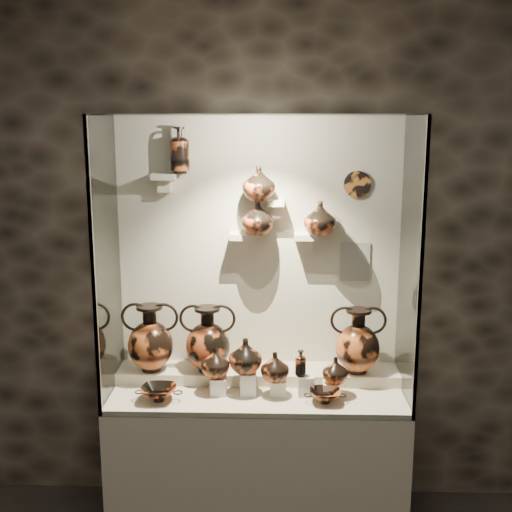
{
  "coord_description": "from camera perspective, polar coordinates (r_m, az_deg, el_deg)",
  "views": [
    {
      "loc": [
        0.1,
        -1.3,
        2.36
      ],
      "look_at": [
        -0.01,
        2.22,
        1.62
      ],
      "focal_mm": 45.0,
      "sensor_mm": 36.0,
      "label": 1
    }
  ],
  "objects": [
    {
      "name": "frame_post_left",
      "position": [
        3.41,
        -14.27,
        -1.42
      ],
      "size": [
        0.02,
        0.02,
        1.6
      ],
      "primitive_type": "cube",
      "color": "gray",
      "rests_on": "plinth"
    },
    {
      "name": "amphora_left",
      "position": [
        3.89,
        -9.36,
        -7.19
      ],
      "size": [
        0.37,
        0.37,
        0.41
      ],
      "primitive_type": null,
      "rotation": [
        0.0,
        0.0,
        0.15
      ],
      "color": "#B35122",
      "rests_on": "rear_tier"
    },
    {
      "name": "info_placard",
      "position": [
        3.89,
        8.79,
        -0.51
      ],
      "size": [
        0.18,
        0.01,
        0.24
      ],
      "primitive_type": "cube",
      "color": "beige",
      "rests_on": "back_panel"
    },
    {
      "name": "pedestal_c",
      "position": [
        3.74,
        1.97,
        -11.59
      ],
      "size": [
        0.09,
        0.09,
        0.09
      ],
      "primitive_type": "cube",
      "color": "silver",
      "rests_on": "front_tier"
    },
    {
      "name": "jug_c",
      "position": [
        3.68,
        1.69,
        -9.82
      ],
      "size": [
        0.17,
        0.17,
        0.17
      ],
      "primitive_type": "imported",
      "rotation": [
        0.0,
        0.0,
        0.07
      ],
      "color": "#B35122",
      "rests_on": "pedestal_c"
    },
    {
      "name": "lekythos_tall",
      "position": [
        3.75,
        -6.79,
        9.58
      ],
      "size": [
        0.15,
        0.15,
        0.3
      ],
      "primitive_type": null,
      "rotation": [
        0.0,
        0.0,
        0.24
      ],
      "color": "#B35122",
      "rests_on": "bracket_ul"
    },
    {
      "name": "kylix_left",
      "position": [
        3.7,
        -8.64,
        -11.87
      ],
      "size": [
        0.29,
        0.26,
        0.1
      ],
      "primitive_type": null,
      "rotation": [
        0.0,
        0.0,
        -0.18
      ],
      "color": "#AF421E",
      "rests_on": "front_tier"
    },
    {
      "name": "amphora_right",
      "position": [
        3.86,
        9.03,
        -7.44
      ],
      "size": [
        0.33,
        0.33,
        0.39
      ],
      "primitive_type": null,
      "rotation": [
        0.0,
        0.0,
        0.06
      ],
      "color": "#B35122",
      "rests_on": "rear_tier"
    },
    {
      "name": "jug_b",
      "position": [
        3.69,
        -0.94,
        -8.83
      ],
      "size": [
        0.24,
        0.24,
        0.2
      ],
      "primitive_type": "imported",
      "rotation": [
        0.0,
        0.0,
        -0.34
      ],
      "color": "#AF421E",
      "rests_on": "pedestal_b"
    },
    {
      "name": "back_panel",
      "position": [
        3.87,
        0.25,
        0.5
      ],
      "size": [
        1.7,
        0.03,
        1.6
      ],
      "primitive_type": "cube",
      "color": "beige",
      "rests_on": "plinth"
    },
    {
      "name": "bracket_cc",
      "position": [
        3.78,
        4.46,
        1.74
      ],
      "size": [
        0.14,
        0.12,
        0.04
      ],
      "primitive_type": "cube",
      "color": "beige",
      "rests_on": "back_panel"
    },
    {
      "name": "bracket_ul",
      "position": [
        3.79,
        -8.18,
        7.01
      ],
      "size": [
        0.14,
        0.12,
        0.04
      ],
      "primitive_type": "cube",
      "color": "beige",
      "rests_on": "back_panel"
    },
    {
      "name": "ovoid_vase_b",
      "position": [
        3.69,
        0.25,
        6.49
      ],
      "size": [
        0.19,
        0.19,
        0.2
      ],
      "primitive_type": "imported",
      "rotation": [
        0.0,
        0.0,
        0.01
      ],
      "color": "#AF421E",
      "rests_on": "bracket_cb"
    },
    {
      "name": "plinth",
      "position": [
        4.0,
        0.11,
        -17.55
      ],
      "size": [
        1.7,
        0.6,
        0.8
      ],
      "primitive_type": "cube",
      "color": "beige",
      "rests_on": "floor"
    },
    {
      "name": "pedestal_e",
      "position": [
        3.76,
        6.65,
        -11.64
      ],
      "size": [
        0.09,
        0.09,
        0.08
      ],
      "primitive_type": "cube",
      "color": "silver",
      "rests_on": "front_tier"
    },
    {
      "name": "glass_right",
      "position": [
        3.64,
        13.55,
        -0.56
      ],
      "size": [
        0.01,
        0.6,
        1.6
      ],
      "primitive_type": "cube",
      "color": "white",
      "rests_on": "plinth"
    },
    {
      "name": "wall_plate",
      "position": [
        3.82,
        8.99,
        6.31
      ],
      "size": [
        0.16,
        0.02,
        0.16
      ],
      "primitive_type": "cylinder",
      "rotation": [
        1.57,
        0.0,
        0.0
      ],
      "color": "#B76724",
      "rests_on": "back_panel"
    },
    {
      "name": "jug_a",
      "position": [
        3.71,
        -3.65,
        -9.39
      ],
      "size": [
        0.18,
        0.18,
        0.18
      ],
      "primitive_type": "imported",
      "rotation": [
        0.0,
        0.0,
        0.07
      ],
      "color": "#B35122",
      "rests_on": "pedestal_a"
    },
    {
      "name": "rear_tier",
      "position": [
        3.96,
        0.19,
        -10.61
      ],
      "size": [
        1.7,
        0.25,
        0.1
      ],
      "primitive_type": "cube",
      "color": "beige",
      "rests_on": "plinth"
    },
    {
      "name": "amphora_mid",
      "position": [
        3.85,
        -4.31,
        -7.35
      ],
      "size": [
        0.41,
        0.41,
        0.4
      ],
      "primitive_type": null,
      "rotation": [
        0.0,
        0.0,
        0.34
      ],
      "color": "#AF421E",
      "rests_on": "rear_tier"
    },
    {
      "name": "front_tier",
      "position": [
        3.81,
        0.11,
        -12.1
      ],
      "size": [
        1.68,
        0.58,
        0.03
      ],
      "primitive_type": "cube",
      "color": "beige",
      "rests_on": "plinth"
    },
    {
      "name": "kylix_right",
      "position": [
        3.66,
        6.16,
        -12.18
      ],
      "size": [
        0.27,
        0.25,
        0.09
      ],
      "primitive_type": null,
      "rotation": [
        0.0,
        0.0,
        -0.35
      ],
      "color": "#B35122",
      "rests_on": "front_tier"
    },
    {
      "name": "bracket_cb",
      "position": [
        3.75,
        1.76,
        4.77
      ],
      "size": [
        0.1,
        0.12,
        0.04
      ],
      "primitive_type": "cube",
      "color": "beige",
      "rests_on": "back_panel"
    },
    {
      "name": "glass_left",
      "position": [
        3.69,
        -13.14,
        -0.39
      ],
      "size": [
        0.01,
        0.6,
        1.6
      ],
      "primitive_type": "cube",
      "color": "white",
      "rests_on": "plinth"
    },
    {
      "name": "lekythos_small",
      "position": [
        3.67,
        3.99,
        -9.35
      ],
      "size": [
        0.08,
        0.08,
        0.17
      ],
      "primitive_type": null,
      "rotation": [
        0.0,
        0.0,
        0.06
      ],
      "color": "#AF421E",
      "rests_on": "pedestal_d"
    },
    {
      "name": "glass_front",
      "position": [
        3.28,
        -0.02,
        -1.59
      ],
      "size": [
        1.7,
        0.01,
        1.6
      ],
      "primitive_type": "cube",
      "color": "white",
      "rests_on": "plinth"
    },
    {
      "name": "pedestal_b",
      "position": [
        3.73,
        -0.69,
        -11.28
      ],
      "size": [
        0.09,
        0.09,
        0.13
      ],
      "primitive_type": "cube",
      "color": "silver",
      "rests_on": "front_tier"
    },
    {
      "name": "glass_top",
      "position": [
        3.48,
        0.13,
        12.41
      ],
      "size": [
        1.7,
        0.6,
        0.01
      ],
      "primitive_type": "cube",
      "color": "white",
      "rests_on": "back_panel"
    },
    {
      "name": "ovoid_vase_c",
      "position": [
        3.73,
        5.71,
        3.36
      ],
      "size": [
        0.25,
        0.25,
        0.2
      ],
      "primitive_type": "imported",
      "rotation": [
        0.0,
        0.0,
        -0.39
      ],
      "color": "#AF421E",
      "rests_on": "bracket_cc"
    },
    {
      "name": "wall_back",
      "position": [
        3.88,
        0.25,
        0.52
      ],
      "size": [
        5.0,
        0.02,
        3.2
      ],
      "primitive_type": "cube",
      "color": "black",
      "rests_on": "ground"
    },
    {
      "name": "bracket_ca",
      "position": [
        3.79,
        -1.29,
        1.77
      ],
      "size": [
        0.14,
        0.12,
        0.04
      ],
      "primitive_type": "cube",
      "color": "beige",
      "rests_on": "back_panel"
    },
    {
      "name": "ovoid_vase_a",
      "position": [
        3.72,
        0.14,
        3.43
      ],
      "size": [
        0.2,
        0.2,
        0.2
      ],
      "primitive_type": "imported",
      "rotation": [
        0.0,
        0.0,
        0.04
      ],
      "color": "#AF421E",
      "rests_on": "bracket_ca"
    },
    {
      "name": "pedestal_d",
      "position": [
        3.74,
        4.47,
        -11.38
      ],
      "size": [
        0.09,
        0.09,
        0.12
      ],
      "primitive_type": "cube",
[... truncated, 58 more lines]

